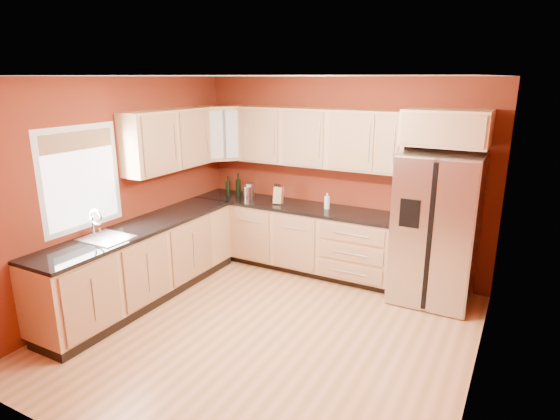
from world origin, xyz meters
name	(u,v)px	position (x,y,z in m)	size (l,w,h in m)	color
floor	(267,332)	(0.00, 0.00, 0.00)	(4.00, 4.00, 0.00)	#AC7742
ceiling	(264,76)	(0.00, 0.00, 2.60)	(4.00, 4.00, 0.00)	silver
wall_back	(340,177)	(0.00, 2.00, 1.30)	(4.00, 0.04, 2.60)	maroon
wall_front	(103,295)	(0.00, -2.00, 1.30)	(4.00, 0.04, 2.60)	maroon
wall_left	(118,191)	(-2.00, 0.00, 1.30)	(0.04, 4.00, 2.60)	maroon
wall_right	(487,248)	(2.00, 0.00, 1.30)	(0.04, 4.00, 2.60)	maroon
base_cabinets_back	(293,238)	(-0.55, 1.70, 0.44)	(2.90, 0.60, 0.88)	tan
base_cabinets_left	(143,264)	(-1.70, 0.00, 0.44)	(0.60, 2.80, 0.88)	tan
countertop_back	(293,206)	(-0.55, 1.69, 0.90)	(2.90, 0.62, 0.04)	black
countertop_left	(140,227)	(-1.69, 0.00, 0.90)	(0.62, 2.80, 0.04)	black
upper_cabinets_back	(319,138)	(-0.25, 1.83, 1.83)	(2.30, 0.33, 0.75)	tan
upper_cabinets_left	(168,140)	(-1.83, 0.72, 1.83)	(0.33, 1.35, 0.75)	tan
corner_upper_cabinet	(222,133)	(-1.67, 1.67, 1.83)	(0.62, 0.33, 0.75)	tan
over_fridge_cabinet	(447,128)	(1.35, 1.70, 2.05)	(0.92, 0.60, 0.40)	tan
refrigerator	(436,229)	(1.35, 1.62, 0.89)	(0.90, 0.75, 1.78)	silver
window	(81,178)	(-1.98, -0.50, 1.55)	(0.03, 0.90, 1.00)	white
sink_faucet	(105,225)	(-1.69, -0.50, 1.07)	(0.50, 0.42, 0.30)	white
canister_left	(247,193)	(-1.25, 1.63, 1.02)	(0.12, 0.12, 0.19)	silver
canister_right	(250,191)	(-1.25, 1.70, 1.03)	(0.13, 0.13, 0.22)	silver
wine_bottle_a	(238,185)	(-1.46, 1.73, 1.09)	(0.08, 0.08, 0.34)	black
wine_bottle_b	(228,186)	(-1.60, 1.67, 1.07)	(0.07, 0.07, 0.30)	black
knife_block	(278,195)	(-0.75, 1.65, 1.03)	(0.11, 0.10, 0.23)	#A88151
soap_dispenser	(327,201)	(-0.06, 1.72, 1.02)	(0.07, 0.07, 0.21)	silver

